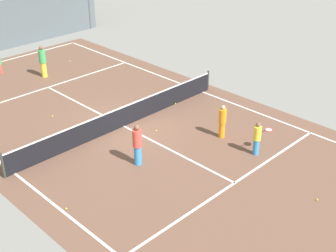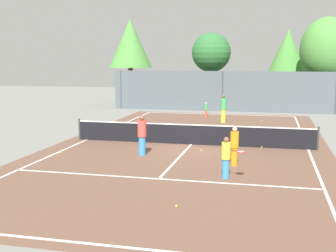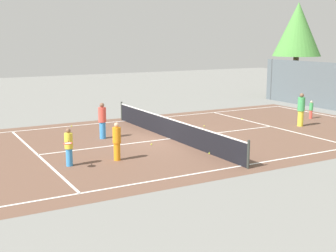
{
  "view_description": "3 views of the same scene",
  "coord_description": "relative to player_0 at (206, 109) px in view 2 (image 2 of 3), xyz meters",
  "views": [
    {
      "loc": [
        -11.83,
        -14.68,
        9.98
      ],
      "look_at": [
        0.5,
        -2.37,
        0.71
      ],
      "focal_mm": 49.38,
      "sensor_mm": 36.0,
      "label": 1
    },
    {
      "loc": [
        3.69,
        -20.74,
        4.17
      ],
      "look_at": [
        -0.49,
        -2.92,
        1.34
      ],
      "focal_mm": 46.69,
      "sensor_mm": 36.0,
      "label": 2
    },
    {
      "loc": [
        18.72,
        -10.62,
        4.81
      ],
      "look_at": [
        1.23,
        -0.82,
        0.92
      ],
      "focal_mm": 48.44,
      "sensor_mm": 36.0,
      "label": 3
    }
  ],
  "objects": [
    {
      "name": "tennis_ball_2",
      "position": [
        -4.14,
        -7.88,
        -0.52
      ],
      "size": [
        0.07,
        0.07,
        0.07
      ],
      "primitive_type": "sphere",
      "color": "#CCE533",
      "rests_on": "ground_plane"
    },
    {
      "name": "perimeter_fence",
      "position": [
        0.76,
        3.73,
        1.04
      ],
      "size": [
        18.0,
        0.12,
        3.2
      ],
      "color": "#515B60",
      "rests_on": "ground_plane"
    },
    {
      "name": "tree_0",
      "position": [
        -7.69,
        6.2,
        4.91
      ],
      "size": [
        3.81,
        3.81,
        7.63
      ],
      "color": "brown",
      "rests_on": "ground_plane"
    },
    {
      "name": "tennis_ball_0",
      "position": [
        -1.03,
        -7.1,
        -0.52
      ],
      "size": [
        0.07,
        0.07,
        0.07
      ],
      "primitive_type": "sphere",
      "color": "#CCE533",
      "rests_on": "ground_plane"
    },
    {
      "name": "player_4",
      "position": [
        1.49,
        -2.37,
        0.39
      ],
      "size": [
        0.39,
        0.39,
        1.84
      ],
      "color": "yellow",
      "rests_on": "ground_plane"
    },
    {
      "name": "tennis_ball_3",
      "position": [
        1.48,
        -11.68,
        -0.52
      ],
      "size": [
        0.07,
        0.07,
        0.07
      ],
      "primitive_type": "sphere",
      "color": "#CCE533",
      "rests_on": "ground_plane"
    },
    {
      "name": "player_0",
      "position": [
        0.0,
        0.0,
        0.0
      ],
      "size": [
        0.23,
        0.23,
        1.09
      ],
      "color": "#E54C3F",
      "rests_on": "ground_plane"
    },
    {
      "name": "tennis_ball_1",
      "position": [
        3.97,
        -1.27,
        -0.52
      ],
      "size": [
        0.07,
        0.07,
        0.07
      ],
      "primitive_type": "sphere",
      "color": "#CCE533",
      "rests_on": "ground_plane"
    },
    {
      "name": "player_2",
      "position": [
        3.16,
        -14.08,
        0.23
      ],
      "size": [
        0.33,
        0.33,
        1.54
      ],
      "color": "orange",
      "rests_on": "ground_plane"
    },
    {
      "name": "ground_plane",
      "position": [
        0.76,
        -10.27,
        -0.56
      ],
      "size": [
        80.0,
        80.0,
        0.0
      ],
      "primitive_type": "plane",
      "color": "slate"
    },
    {
      "name": "tree_3",
      "position": [
        -0.57,
        6.61,
        4.11
      ],
      "size": [
        3.34,
        3.34,
        6.36
      ],
      "color": "brown",
      "rests_on": "ground_plane"
    },
    {
      "name": "tennis_ball_6",
      "position": [
        1.97,
        -19.39,
        -0.52
      ],
      "size": [
        0.07,
        0.07,
        0.07
      ],
      "primitive_type": "sphere",
      "color": "#CCE533",
      "rests_on": "ground_plane"
    },
    {
      "name": "player_3",
      "position": [
        -0.9,
        -13.12,
        0.34
      ],
      "size": [
        0.38,
        0.38,
        1.76
      ],
      "color": "#388CD8",
      "rests_on": "ground_plane"
    },
    {
      "name": "tennis_net",
      "position": [
        0.76,
        -10.27,
        -0.05
      ],
      "size": [
        11.9,
        0.1,
        1.1
      ],
      "color": "#333833",
      "rests_on": "ground_plane"
    },
    {
      "name": "player_1",
      "position": [
        3.04,
        -16.0,
        0.2
      ],
      "size": [
        0.89,
        0.56,
        1.47
      ],
      "color": "#388CD8",
      "rests_on": "ground_plane"
    },
    {
      "name": "tennis_ball_7",
      "position": [
        4.15,
        -10.3,
        -0.52
      ],
      "size": [
        0.07,
        0.07,
        0.07
      ],
      "primitive_type": "sphere",
      "color": "#CCE533",
      "rests_on": "ground_plane"
    },
    {
      "name": "tree_2",
      "position": [
        8.76,
        6.01,
        4.31
      ],
      "size": [
        4.29,
        4.1,
        7.45
      ],
      "color": "brown",
      "rests_on": "ground_plane"
    },
    {
      "name": "court_surface",
      "position": [
        0.76,
        -10.27,
        -0.55
      ],
      "size": [
        13.0,
        25.0,
        0.01
      ],
      "color": "brown",
      "rests_on": "ground_plane"
    },
    {
      "name": "tree_1",
      "position": [
        5.83,
        9.0,
        4.2
      ],
      "size": [
        3.54,
        3.54,
        6.74
      ],
      "color": "brown",
      "rests_on": "ground_plane"
    },
    {
      "name": "tennis_ball_4",
      "position": [
        -1.78,
        -3.87,
        -0.52
      ],
      "size": [
        0.07,
        0.07,
        0.07
      ],
      "primitive_type": "sphere",
      "color": "#CCE533",
      "rests_on": "ground_plane"
    },
    {
      "name": "tennis_ball_5",
      "position": [
        -4.58,
        -13.53,
        -0.52
      ],
      "size": [
        0.07,
        0.07,
        0.07
      ],
      "primitive_type": "sphere",
      "color": "#CCE533",
      "rests_on": "ground_plane"
    }
  ]
}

